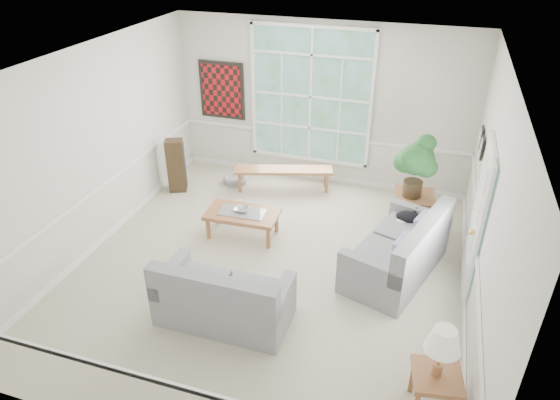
% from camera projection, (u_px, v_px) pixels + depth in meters
% --- Properties ---
extents(floor, '(5.50, 6.00, 0.01)m').
position_uv_depth(floor, '(269.00, 267.00, 7.36)').
color(floor, '#AEA890').
rests_on(floor, ground).
extents(ceiling, '(5.50, 6.00, 0.02)m').
position_uv_depth(ceiling, '(267.00, 63.00, 5.86)').
color(ceiling, white).
rests_on(ceiling, ground).
extents(wall_back, '(5.50, 0.02, 3.00)m').
position_uv_depth(wall_back, '(322.00, 105.00, 9.09)').
color(wall_back, silver).
rests_on(wall_back, ground).
extents(wall_front, '(5.50, 0.02, 3.00)m').
position_uv_depth(wall_front, '(151.00, 334.00, 4.13)').
color(wall_front, silver).
rests_on(wall_front, ground).
extents(wall_left, '(0.02, 6.00, 3.00)m').
position_uv_depth(wall_left, '(92.00, 151.00, 7.34)').
color(wall_left, silver).
rests_on(wall_left, ground).
extents(wall_right, '(0.02, 6.00, 3.00)m').
position_uv_depth(wall_right, '(488.00, 209.00, 5.88)').
color(wall_right, silver).
rests_on(wall_right, ground).
extents(window_back, '(2.30, 0.08, 2.40)m').
position_uv_depth(window_back, '(311.00, 97.00, 9.03)').
color(window_back, white).
rests_on(window_back, wall_back).
extents(entry_door, '(0.08, 0.90, 2.10)m').
position_uv_depth(entry_door, '(476.00, 216.00, 6.61)').
color(entry_door, white).
rests_on(entry_door, floor).
extents(door_sidelight, '(0.08, 0.26, 1.90)m').
position_uv_depth(door_sidelight, '(479.00, 235.00, 6.04)').
color(door_sidelight, white).
rests_on(door_sidelight, wall_right).
extents(wall_art, '(0.90, 0.06, 1.10)m').
position_uv_depth(wall_art, '(222.00, 90.00, 9.51)').
color(wall_art, '#5A0D10').
rests_on(wall_art, wall_back).
extents(wall_frame_near, '(0.04, 0.26, 0.32)m').
position_uv_depth(wall_frame_near, '(481.00, 147.00, 7.31)').
color(wall_frame_near, black).
rests_on(wall_frame_near, wall_right).
extents(wall_frame_far, '(0.04, 0.26, 0.32)m').
position_uv_depth(wall_frame_far, '(481.00, 137.00, 7.64)').
color(wall_frame_far, black).
rests_on(wall_frame_far, wall_right).
extents(loveseat_right, '(1.43, 1.99, 0.97)m').
position_uv_depth(loveseat_right, '(397.00, 244.00, 7.02)').
color(loveseat_right, gray).
rests_on(loveseat_right, floor).
extents(loveseat_front, '(1.65, 0.86, 0.89)m').
position_uv_depth(loveseat_front, '(224.00, 290.00, 6.22)').
color(loveseat_front, gray).
rests_on(loveseat_front, floor).
extents(coffee_table, '(1.17, 0.67, 0.43)m').
position_uv_depth(coffee_table, '(243.00, 224.00, 7.99)').
color(coffee_table, brown).
rests_on(coffee_table, floor).
extents(pewter_bowl, '(0.29, 0.29, 0.07)m').
position_uv_depth(pewter_bowl, '(242.00, 209.00, 7.90)').
color(pewter_bowl, '#9F9EA4').
rests_on(pewter_bowl, coffee_table).
extents(window_bench, '(1.84, 0.87, 0.42)m').
position_uv_depth(window_bench, '(283.00, 179.00, 9.33)').
color(window_bench, brown).
rests_on(window_bench, floor).
extents(end_table, '(0.69, 0.69, 0.62)m').
position_uv_depth(end_table, '(413.00, 211.00, 8.14)').
color(end_table, brown).
rests_on(end_table, floor).
extents(houseplant, '(0.69, 0.69, 1.03)m').
position_uv_depth(houseplant, '(416.00, 166.00, 7.71)').
color(houseplant, '#225927').
rests_on(houseplant, end_table).
extents(side_table, '(0.57, 0.57, 0.50)m').
position_uv_depth(side_table, '(434.00, 392.00, 5.13)').
color(side_table, brown).
rests_on(side_table, floor).
extents(table_lamp, '(0.41, 0.41, 0.61)m').
position_uv_depth(table_lamp, '(441.00, 353.00, 4.86)').
color(table_lamp, white).
rests_on(table_lamp, side_table).
extents(pet_bed, '(0.59, 0.59, 0.14)m').
position_uv_depth(pet_bed, '(235.00, 180.00, 9.62)').
color(pet_bed, gray).
rests_on(pet_bed, floor).
extents(floor_speaker, '(0.38, 0.35, 1.01)m').
position_uv_depth(floor_speaker, '(176.00, 166.00, 9.17)').
color(floor_speaker, '#362716').
rests_on(floor_speaker, floor).
extents(cat, '(0.40, 0.30, 0.18)m').
position_uv_depth(cat, '(409.00, 217.00, 7.47)').
color(cat, black).
rests_on(cat, loveseat_right).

